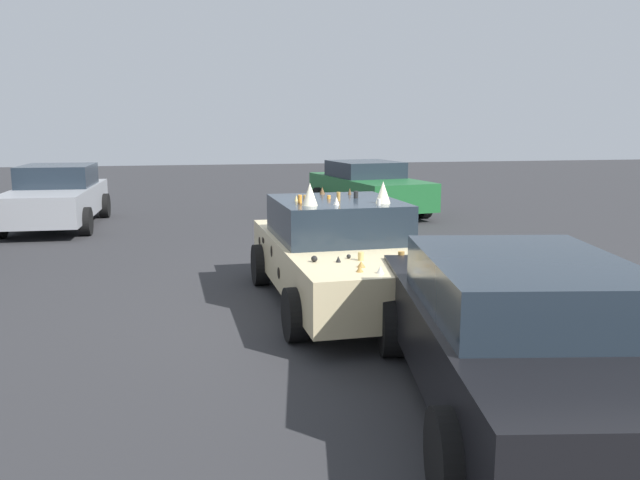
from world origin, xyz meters
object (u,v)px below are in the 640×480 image
object	(u,v)px
art_car_decorated	(341,253)
parked_sedan_row_back_center	(518,333)
parked_sedan_behind_left	(57,197)
parked_sedan_near_right	(368,187)

from	to	relation	value
art_car_decorated	parked_sedan_row_back_center	world-z (taller)	art_car_decorated
art_car_decorated	parked_sedan_behind_left	size ratio (longest dim) A/B	0.98
parked_sedan_behind_left	parked_sedan_near_right	size ratio (longest dim) A/B	0.95
art_car_decorated	parked_sedan_row_back_center	distance (m)	3.71
parked_sedan_behind_left	parked_sedan_near_right	bearing A→B (deg)	97.39
parked_sedan_behind_left	art_car_decorated	bearing A→B (deg)	34.37
parked_sedan_behind_left	parked_sedan_row_back_center	xyz separation A→B (m)	(-11.44, -5.82, -0.00)
art_car_decorated	parked_sedan_near_right	bearing A→B (deg)	160.02
parked_sedan_row_back_center	parked_sedan_near_right	xyz separation A→B (m)	(12.30, -2.03, -0.01)
parked_sedan_near_right	art_car_decorated	bearing A→B (deg)	-27.23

